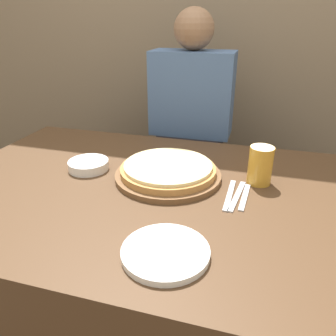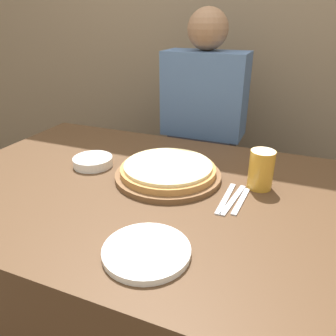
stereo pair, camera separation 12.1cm
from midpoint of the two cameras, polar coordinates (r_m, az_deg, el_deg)
name	(u,v)px [view 1 (the left image)]	position (r m, az deg, el deg)	size (l,w,h in m)	color
ground_plane	(156,328)	(1.63, -4.52, -26.16)	(12.00, 12.00, 0.00)	#473828
back_wall	(211,9)	(2.07, 5.68, 25.80)	(6.00, 0.05, 2.60)	#847056
dining_table	(154,266)	(1.37, -5.04, -16.76)	(1.58, 1.03, 0.71)	#4C331E
pizza_on_board	(168,171)	(1.22, -2.85, -0.67)	(0.40, 0.40, 0.06)	brown
beer_glass	(261,164)	(1.19, 13.04, 0.66)	(0.09, 0.09, 0.14)	gold
dinner_plate	(165,252)	(0.86, -4.63, -14.52)	(0.23, 0.23, 0.02)	white
side_bowl	(89,165)	(1.34, -16.21, 0.45)	(0.16, 0.16, 0.04)	white
fork	(230,195)	(1.12, 7.64, -4.75)	(0.02, 0.21, 0.00)	silver
dinner_knife	(237,196)	(1.12, 8.91, -4.91)	(0.04, 0.22, 0.00)	silver
spoon	(245,197)	(1.12, 10.19, -5.06)	(0.03, 0.18, 0.00)	silver
diner_person	(191,142)	(1.80, 2.03, 4.53)	(0.42, 0.20, 1.31)	#33333D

